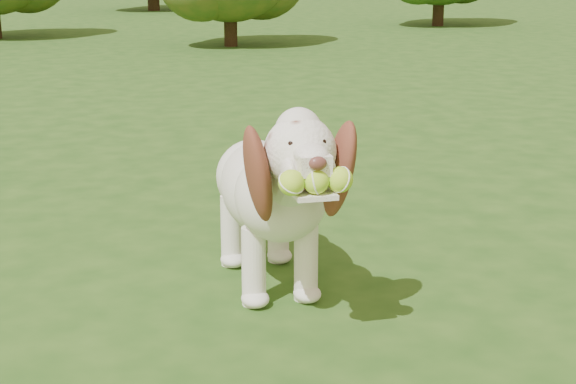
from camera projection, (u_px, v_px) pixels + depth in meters
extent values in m
plane|color=#1F4413|center=(211.00, 280.00, 3.11)|extent=(80.00, 80.00, 0.00)
ellipsoid|color=white|center=(266.00, 188.00, 3.03)|extent=(0.31, 0.59, 0.31)
ellipsoid|color=white|center=(281.00, 195.00, 2.81)|extent=(0.30, 0.30, 0.30)
ellipsoid|color=white|center=(254.00, 177.00, 3.22)|extent=(0.28, 0.28, 0.27)
cylinder|color=white|center=(290.00, 180.00, 2.68)|extent=(0.16, 0.24, 0.24)
sphere|color=white|center=(300.00, 152.00, 2.54)|extent=(0.21, 0.21, 0.21)
sphere|color=white|center=(299.00, 131.00, 2.54)|extent=(0.14, 0.14, 0.14)
cube|color=white|center=(311.00, 163.00, 2.43)|extent=(0.09, 0.12, 0.06)
ellipsoid|color=#592D28|center=(318.00, 163.00, 2.37)|extent=(0.05, 0.03, 0.04)
cube|color=white|center=(312.00, 193.00, 2.44)|extent=(0.12, 0.13, 0.01)
ellipsoid|color=brown|center=(258.00, 174.00, 2.54)|extent=(0.12, 0.20, 0.33)
ellipsoid|color=brown|center=(340.00, 169.00, 2.60)|extent=(0.12, 0.20, 0.33)
cylinder|color=white|center=(247.00, 160.00, 3.32)|extent=(0.05, 0.15, 0.12)
cylinder|color=white|center=(254.00, 266.00, 2.87)|extent=(0.08, 0.08, 0.26)
cylinder|color=white|center=(306.00, 262.00, 2.91)|extent=(0.08, 0.08, 0.26)
cylinder|color=white|center=(232.00, 230.00, 3.23)|extent=(0.08, 0.08, 0.26)
cylinder|color=white|center=(278.00, 227.00, 3.27)|extent=(0.08, 0.08, 0.26)
sphere|color=#C5E837|center=(291.00, 183.00, 2.38)|extent=(0.07, 0.07, 0.07)
sphere|color=#C5E837|center=(316.00, 181.00, 2.40)|extent=(0.07, 0.07, 0.07)
sphere|color=#C5E837|center=(340.00, 180.00, 2.42)|extent=(0.07, 0.07, 0.07)
cylinder|color=#382314|center=(438.00, 7.00, 13.16)|extent=(0.17, 0.17, 0.54)
cylinder|color=#382314|center=(231.00, 25.00, 10.44)|extent=(0.16, 0.16, 0.50)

